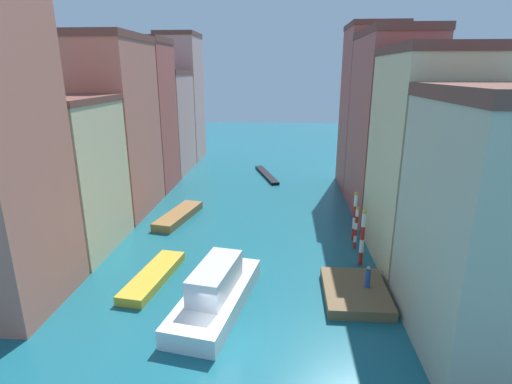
% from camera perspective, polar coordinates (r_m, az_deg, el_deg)
% --- Properties ---
extents(ground_plane, '(154.00, 154.00, 0.00)m').
position_cam_1_polar(ground_plane, '(46.22, -0.51, -1.87)').
color(ground_plane, '#196070').
extents(building_left_1, '(6.47, 9.18, 12.95)m').
position_cam_1_polar(building_left_1, '(36.74, -24.95, 2.10)').
color(building_left_1, beige).
rests_on(building_left_1, ground).
extents(building_left_2, '(6.47, 10.37, 18.51)m').
position_cam_1_polar(building_left_2, '(45.04, -19.39, 8.81)').
color(building_left_2, '#C6705B').
rests_on(building_left_2, ground).
extents(building_left_3, '(6.47, 7.65, 18.81)m').
position_cam_1_polar(building_left_3, '(53.48, -15.57, 10.45)').
color(building_left_3, '#B25147').
rests_on(building_left_3, ground).
extents(building_left_4, '(6.47, 10.39, 15.08)m').
position_cam_1_polar(building_left_4, '(62.35, -12.66, 9.77)').
color(building_left_4, tan).
rests_on(building_left_4, ground).
extents(building_left_5, '(6.47, 8.06, 20.95)m').
position_cam_1_polar(building_left_5, '(71.23, -10.62, 13.11)').
color(building_left_5, tan).
rests_on(building_left_5, ground).
extents(building_right_0, '(6.47, 10.34, 14.28)m').
position_cam_1_polar(building_right_0, '(24.18, 30.11, -4.13)').
color(building_right_0, '#BCB299').
rests_on(building_right_0, ground).
extents(building_right_1, '(6.47, 10.51, 16.67)m').
position_cam_1_polar(building_right_1, '(33.34, 22.75, 4.29)').
color(building_right_1, beige).
rests_on(building_right_1, ground).
extents(building_right_2, '(6.47, 11.92, 18.85)m').
position_cam_1_polar(building_right_2, '(44.07, 18.31, 8.98)').
color(building_right_2, '#B25147').
rests_on(building_right_2, ground).
extents(building_right_3, '(6.47, 8.34, 20.42)m').
position_cam_1_polar(building_right_3, '(53.88, 15.82, 11.34)').
color(building_right_3, '#B25147').
rests_on(building_right_3, ground).
extents(waterfront_dock, '(4.26, 5.76, 0.71)m').
position_cam_1_polar(waterfront_dock, '(28.99, 14.01, -13.73)').
color(waterfront_dock, brown).
rests_on(waterfront_dock, ground).
extents(person_on_dock, '(0.36, 0.36, 1.56)m').
position_cam_1_polar(person_on_dock, '(28.77, 15.71, -11.66)').
color(person_on_dock, '#234C93').
rests_on(person_on_dock, waterfront_dock).
extents(mooring_pole_0, '(0.37, 0.37, 4.68)m').
position_cam_1_polar(mooring_pole_0, '(32.60, 14.97, -6.22)').
color(mooring_pole_0, red).
rests_on(mooring_pole_0, ground).
extents(mooring_pole_1, '(0.28, 0.28, 3.84)m').
position_cam_1_polar(mooring_pole_1, '(35.57, 14.11, -4.92)').
color(mooring_pole_1, red).
rests_on(mooring_pole_1, ground).
extents(mooring_pole_2, '(0.33, 0.33, 4.58)m').
position_cam_1_polar(mooring_pole_2, '(37.29, 13.93, -3.26)').
color(mooring_pole_2, red).
rests_on(mooring_pole_2, ground).
extents(vaporetto_white, '(5.21, 10.27, 3.02)m').
position_cam_1_polar(vaporetto_white, '(26.91, -5.75, -14.01)').
color(vaporetto_white, white).
rests_on(vaporetto_white, ground).
extents(gondola_black, '(4.01, 10.25, 0.38)m').
position_cam_1_polar(gondola_black, '(59.01, 1.51, 2.49)').
color(gondola_black, black).
rests_on(gondola_black, ground).
extents(motorboat_0, '(3.63, 8.09, 0.78)m').
position_cam_1_polar(motorboat_0, '(42.56, -11.01, -3.32)').
color(motorboat_0, olive).
rests_on(motorboat_0, ground).
extents(motorboat_1, '(3.04, 7.64, 0.66)m').
position_cam_1_polar(motorboat_1, '(31.12, -14.47, -11.57)').
color(motorboat_1, gold).
rests_on(motorboat_1, ground).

